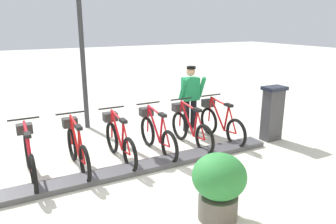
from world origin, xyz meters
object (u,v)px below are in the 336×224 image
object	(u,v)px
bike_docked_0	(220,122)
bike_docked_4	(77,147)
payment_kiosk	(272,112)
planter_bush	(219,183)
bike_docked_2	(156,133)
bike_docked_3	(119,140)
worker_near_rack	(190,96)
bike_docked_1	(190,127)
lamp_post	(81,30)
bike_docked_5	(29,156)

from	to	relation	value
bike_docked_0	bike_docked_4	world-z (taller)	same
payment_kiosk	bike_docked_4	world-z (taller)	payment_kiosk
planter_bush	bike_docked_2	bearing A→B (deg)	-6.46
bike_docked_3	worker_near_rack	bearing A→B (deg)	-68.89
bike_docked_1	planter_bush	size ratio (longest dim) A/B	1.77
bike_docked_4	worker_near_rack	xyz separation A→B (m)	(0.85, -3.03, 0.48)
bike_docked_0	bike_docked_2	bearing A→B (deg)	90.00
payment_kiosk	bike_docked_4	bearing A→B (deg)	82.59
bike_docked_1	bike_docked_2	distance (m)	0.83
worker_near_rack	planter_bush	size ratio (longest dim) A/B	1.71
bike_docked_1	bike_docked_3	bearing A→B (deg)	90.00
bike_docked_4	bike_docked_0	bearing A→B (deg)	-90.00
payment_kiosk	worker_near_rack	xyz separation A→B (m)	(1.42, 1.36, 0.24)
lamp_post	bike_docked_0	bearing A→B (deg)	-133.70
payment_kiosk	planter_bush	distance (m)	3.62
bike_docked_0	bike_docked_5	world-z (taller)	same
bike_docked_0	bike_docked_2	xyz separation A→B (m)	(0.00, 1.66, 0.00)
bike_docked_2	worker_near_rack	size ratio (longest dim) A/B	1.04
bike_docked_0	lamp_post	xyz separation A→B (m)	(2.41, 2.52, 2.07)
bike_docked_1	lamp_post	distance (m)	3.60
bike_docked_3	lamp_post	size ratio (longest dim) A/B	0.45
bike_docked_5	lamp_post	bearing A→B (deg)	-34.22
bike_docked_5	worker_near_rack	xyz separation A→B (m)	(0.85, -3.87, 0.48)
bike_docked_1	payment_kiosk	bearing A→B (deg)	-106.73
payment_kiosk	bike_docked_0	size ratio (longest dim) A/B	0.74
payment_kiosk	bike_docked_5	bearing A→B (deg)	83.76
bike_docked_1	planter_bush	xyz separation A→B (m)	(-2.57, 1.12, 0.11)
bike_docked_1	worker_near_rack	xyz separation A→B (m)	(0.85, -0.54, 0.48)
bike_docked_0	bike_docked_3	distance (m)	2.49
bike_docked_2	bike_docked_5	xyz separation A→B (m)	(0.00, 2.49, 0.00)
bike_docked_1	lamp_post	xyz separation A→B (m)	(2.41, 1.69, 2.07)
worker_near_rack	bike_docked_2	bearing A→B (deg)	121.79
bike_docked_4	bike_docked_5	size ratio (longest dim) A/B	1.00
bike_docked_1	planter_bush	distance (m)	2.80
bike_docked_4	lamp_post	size ratio (longest dim) A/B	0.45
bike_docked_0	planter_bush	size ratio (longest dim) A/B	1.77
bike_docked_5	lamp_post	distance (m)	3.57
bike_docked_2	planter_bush	bearing A→B (deg)	173.54
bike_docked_0	lamp_post	distance (m)	4.05
bike_docked_2	lamp_post	distance (m)	3.29
worker_near_rack	lamp_post	size ratio (longest dim) A/B	0.44
bike_docked_2	planter_bush	distance (m)	2.58
bike_docked_2	bike_docked_5	size ratio (longest dim) A/B	1.00
bike_docked_3	worker_near_rack	world-z (taller)	worker_near_rack
bike_docked_1	worker_near_rack	bearing A→B (deg)	-32.45
payment_kiosk	bike_docked_1	bearing A→B (deg)	73.27
planter_bush	bike_docked_4	bearing A→B (deg)	28.13
bike_docked_1	bike_docked_3	world-z (taller)	same
bike_docked_3	payment_kiosk	bearing A→B (deg)	-99.11
bike_docked_4	planter_bush	xyz separation A→B (m)	(-2.57, -1.37, 0.11)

